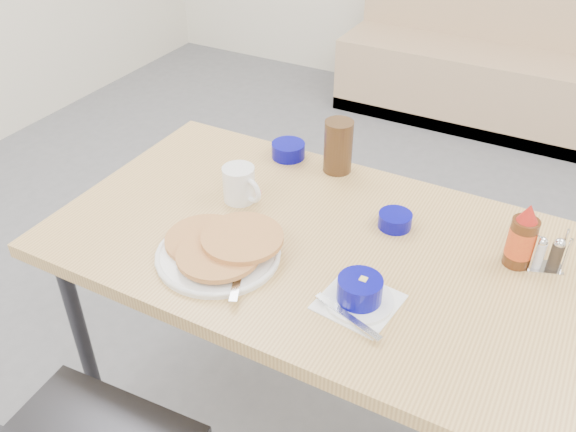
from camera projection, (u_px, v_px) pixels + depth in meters
The scene contains 11 objects.
booth_bench at pixel (504, 66), 3.63m from camera, with size 1.90×0.56×1.22m.
dining_table at pixel (320, 259), 1.61m from camera, with size 1.40×0.80×0.76m.
pancake_plate at pixel (220, 249), 1.51m from camera, with size 0.31×0.31×0.06m.
coffee_mug at pixel (240, 184), 1.70m from camera, with size 0.13×0.09×0.10m.
grits_setting at pixel (359, 293), 1.37m from camera, with size 0.19×0.20×0.07m.
creamer_bowl at pixel (288, 150), 1.92m from camera, with size 0.11×0.11×0.05m.
butter_bowl at pixel (395, 220), 1.61m from camera, with size 0.09×0.09×0.04m.
amber_tumbler at pixel (338, 146), 1.82m from camera, with size 0.09×0.09×0.16m, color #402814.
condiment_caddy at pixel (547, 255), 1.47m from camera, with size 0.10×0.08×0.11m.
syrup_bottle at pixel (522, 239), 1.46m from camera, with size 0.07×0.07×0.17m.
sugar_wrapper at pixel (254, 193), 1.76m from camera, with size 0.04×0.02×0.00m, color #D74766.
Camera 1 is at (0.52, -0.89, 1.73)m, focal length 38.00 mm.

